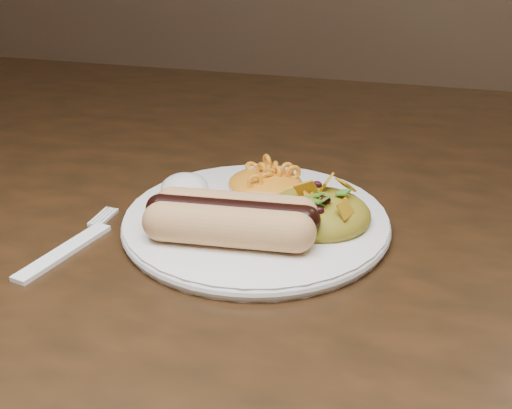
# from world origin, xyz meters

# --- Properties ---
(table) EXTENTS (1.60, 0.90, 0.75)m
(table) POSITION_xyz_m (0.00, 0.00, 0.66)
(table) COLOR black
(table) RESTS_ON floor
(plate) EXTENTS (0.28, 0.28, 0.01)m
(plate) POSITION_xyz_m (0.01, -0.09, 0.76)
(plate) COLOR white
(plate) RESTS_ON table
(hotdog) EXTENTS (0.12, 0.07, 0.03)m
(hotdog) POSITION_xyz_m (0.00, -0.13, 0.78)
(hotdog) COLOR tan
(hotdog) RESTS_ON plate
(mac_and_cheese) EXTENTS (0.07, 0.07, 0.03)m
(mac_and_cheese) POSITION_xyz_m (0.01, -0.03, 0.78)
(mac_and_cheese) COLOR #FEA934
(mac_and_cheese) RESTS_ON plate
(sour_cream) EXTENTS (0.05, 0.05, 0.03)m
(sour_cream) POSITION_xyz_m (-0.06, -0.07, 0.78)
(sour_cream) COLOR white
(sour_cream) RESTS_ON plate
(taco_salad) EXTENTS (0.09, 0.09, 0.04)m
(taco_salad) POSITION_xyz_m (0.07, -0.08, 0.78)
(taco_salad) COLOR orange
(taco_salad) RESTS_ON plate
(fork) EXTENTS (0.04, 0.13, 0.00)m
(fork) POSITION_xyz_m (-0.13, -0.18, 0.75)
(fork) COLOR white
(fork) RESTS_ON table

